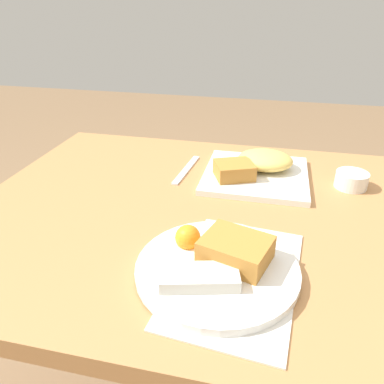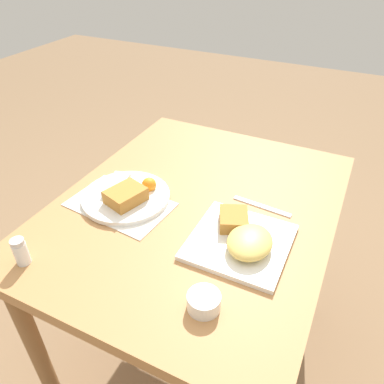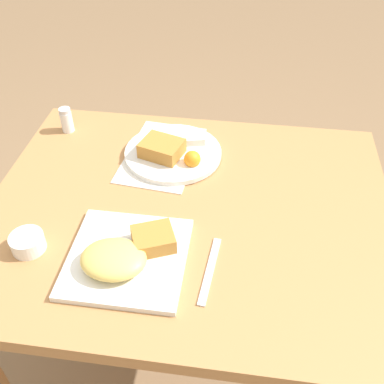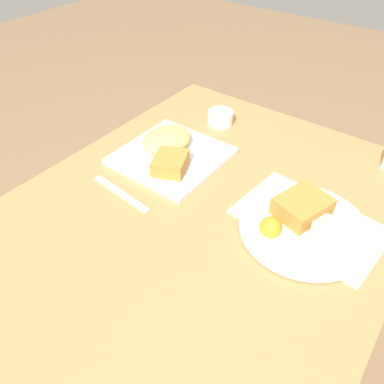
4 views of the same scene
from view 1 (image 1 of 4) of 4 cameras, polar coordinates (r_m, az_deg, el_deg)
dining_table at (r=0.84m, az=1.10°, el=-8.15°), size 0.97×0.78×0.75m
menu_card at (r=0.61m, az=6.75°, el=-12.60°), size 0.21×0.31×0.00m
plate_square_near at (r=0.93m, az=9.81°, el=3.52°), size 0.25×0.25×0.06m
plate_oval_far at (r=0.61m, az=4.02°, el=-10.75°), size 0.26×0.26×0.05m
sauce_ramekin at (r=0.94m, az=23.14°, el=1.76°), size 0.07×0.07×0.04m
butter_knife at (r=0.95m, az=-0.87°, el=3.44°), size 0.03×0.18×0.00m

